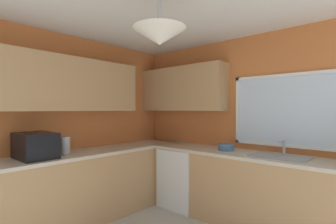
{
  "coord_description": "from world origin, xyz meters",
  "views": [
    {
      "loc": [
        1.42,
        -1.49,
        1.47
      ],
      "look_at": [
        -0.61,
        0.8,
        1.44
      ],
      "focal_mm": 26.6,
      "sensor_mm": 36.0,
      "label": 1
    }
  ],
  "objects_px": {
    "dishwasher": "(184,177)",
    "bowl": "(226,147)",
    "microwave": "(35,146)",
    "kettle": "(65,146)",
    "sink_assembly": "(280,156)"
  },
  "relations": [
    {
      "from": "dishwasher",
      "to": "bowl",
      "type": "relative_size",
      "value": 4.08
    },
    {
      "from": "dishwasher",
      "to": "microwave",
      "type": "bearing_deg",
      "value": -109.19
    },
    {
      "from": "kettle",
      "to": "bowl",
      "type": "relative_size",
      "value": 1.02
    },
    {
      "from": "kettle",
      "to": "sink_assembly",
      "type": "distance_m",
      "value": 2.58
    },
    {
      "from": "kettle",
      "to": "bowl",
      "type": "xyz_separation_m",
      "value": [
        1.33,
        1.59,
        -0.06
      ]
    },
    {
      "from": "dishwasher",
      "to": "bowl",
      "type": "bearing_deg",
      "value": 2.48
    },
    {
      "from": "dishwasher",
      "to": "microwave",
      "type": "distance_m",
      "value": 2.1
    },
    {
      "from": "sink_assembly",
      "to": "bowl",
      "type": "distance_m",
      "value": 0.69
    },
    {
      "from": "bowl",
      "to": "microwave",
      "type": "bearing_deg",
      "value": -125.08
    },
    {
      "from": "dishwasher",
      "to": "kettle",
      "type": "height_order",
      "value": "kettle"
    },
    {
      "from": "kettle",
      "to": "bowl",
      "type": "distance_m",
      "value": 2.07
    },
    {
      "from": "dishwasher",
      "to": "microwave",
      "type": "relative_size",
      "value": 1.81
    },
    {
      "from": "sink_assembly",
      "to": "bowl",
      "type": "height_order",
      "value": "sink_assembly"
    },
    {
      "from": "kettle",
      "to": "microwave",
      "type": "bearing_deg",
      "value": -93.39
    },
    {
      "from": "dishwasher",
      "to": "microwave",
      "type": "xyz_separation_m",
      "value": [
        -0.66,
        -1.9,
        0.63
      ]
    }
  ]
}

